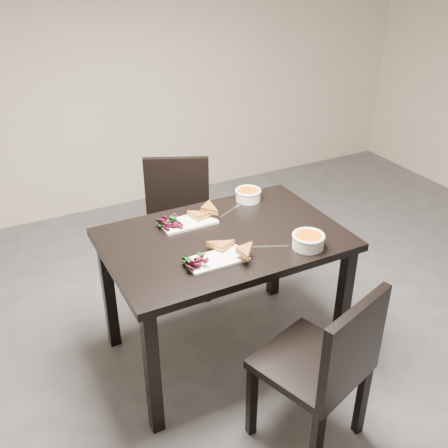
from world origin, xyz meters
The scene contains 15 objects.
ground centered at (0.00, 0.00, 0.00)m, with size 5.00×5.00×0.00m, color #47474C.
room_shell centered at (0.00, 0.00, 1.83)m, with size 5.02×5.02×2.81m.
table centered at (-0.39, 0.41, 0.65)m, with size 1.20×0.80×0.75m.
chair_near centered at (-0.29, -0.34, 0.48)m, with size 0.53×0.53×0.85m.
chair_far centered at (-0.33, 1.18, 0.48)m, with size 0.56×0.56×0.85m.
plate_near centered at (-0.53, 0.22, 0.76)m, with size 0.29×0.14×0.01m, color white.
sandwich_near centered at (-0.46, 0.24, 0.79)m, with size 0.14×0.11×0.05m, color #A36022, non-canonical shape.
salad_near centered at (-0.63, 0.22, 0.78)m, with size 0.09×0.08×0.04m, color black, non-canonical shape.
soup_bowl_near centered at (-0.08, 0.13, 0.79)m, with size 0.16×0.16×0.07m.
cutlery_near centered at (-0.24, 0.21, 0.75)m, with size 0.18×0.02×0.00m, color silver.
plate_far centered at (-0.50, 0.62, 0.76)m, with size 0.29×0.15×0.01m, color white.
sandwich_far centered at (-0.43, 0.60, 0.79)m, with size 0.15×0.11×0.05m, color #A36022, non-canonical shape.
salad_far centered at (-0.60, 0.62, 0.78)m, with size 0.09×0.08×0.04m, color black, non-canonical shape.
soup_bowl_far centered at (-0.08, 0.72, 0.79)m, with size 0.15×0.15×0.07m.
cutlery_far centered at (-0.24, 0.64, 0.75)m, with size 0.18×0.02×0.00m, color silver.
Camera 1 is at (-1.45, -1.62, 2.08)m, focal length 42.02 mm.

